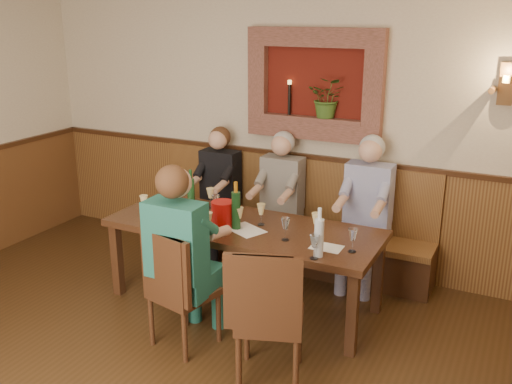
% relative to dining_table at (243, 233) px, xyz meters
% --- Properties ---
extents(room_shell, '(6.04, 6.04, 2.82)m').
position_rel_dining_table_xyz_m(room_shell, '(0.00, -1.85, 1.21)').
color(room_shell, '#C1AE92').
rests_on(room_shell, ground).
extents(wainscoting, '(6.02, 6.02, 1.15)m').
position_rel_dining_table_xyz_m(wainscoting, '(0.00, -1.85, -0.09)').
color(wainscoting, '#563118').
rests_on(wainscoting, ground).
extents(wall_niche, '(1.36, 0.30, 1.06)m').
position_rel_dining_table_xyz_m(wall_niche, '(0.24, 1.09, 1.13)').
color(wall_niche, '#54130C').
rests_on(wall_niche, ground).
extents(wall_sconce, '(0.25, 0.20, 0.35)m').
position_rel_dining_table_xyz_m(wall_sconce, '(1.90, 1.08, 1.27)').
color(wall_sconce, '#563118').
rests_on(wall_sconce, ground).
extents(dining_table, '(2.40, 0.90, 0.75)m').
position_rel_dining_table_xyz_m(dining_table, '(0.00, 0.00, 0.00)').
color(dining_table, '#32190F').
rests_on(dining_table, ground).
extents(bench, '(3.00, 0.45, 1.11)m').
position_rel_dining_table_xyz_m(bench, '(0.00, 0.94, -0.35)').
color(bench, '#381E0F').
rests_on(bench, ground).
extents(chair_near_left, '(0.52, 0.52, 0.98)m').
position_rel_dining_table_xyz_m(chair_near_left, '(-0.11, -0.81, -0.39)').
color(chair_near_left, '#32190F').
rests_on(chair_near_left, ground).
extents(chair_near_right, '(0.58, 0.58, 1.04)m').
position_rel_dining_table_xyz_m(chair_near_right, '(0.69, -0.92, -0.37)').
color(chair_near_right, '#32190F').
rests_on(chair_near_right, ground).
extents(person_bench_left, '(0.40, 0.49, 1.38)m').
position_rel_dining_table_xyz_m(person_bench_left, '(-0.76, 0.84, -0.10)').
color(person_bench_left, black).
rests_on(person_bench_left, ground).
extents(person_bench_mid, '(0.41, 0.50, 1.40)m').
position_rel_dining_table_xyz_m(person_bench_mid, '(-0.04, 0.84, -0.10)').
color(person_bench_mid, '#55514D').
rests_on(person_bench_mid, ground).
extents(person_bench_right, '(0.43, 0.53, 1.45)m').
position_rel_dining_table_xyz_m(person_bench_right, '(0.85, 0.84, -0.07)').
color(person_bench_right, navy).
rests_on(person_bench_right, ground).
extents(person_chair_front, '(0.45, 0.55, 1.49)m').
position_rel_dining_table_xyz_m(person_chair_front, '(-0.10, -0.78, -0.06)').
color(person_chair_front, '#1A505D').
rests_on(person_chair_front, ground).
extents(spittoon_bucket, '(0.24, 0.24, 0.22)m').
position_rel_dining_table_xyz_m(spittoon_bucket, '(-0.14, -0.10, 0.19)').
color(spittoon_bucket, red).
rests_on(spittoon_bucket, dining_table).
extents(wine_bottle_green_a, '(0.08, 0.08, 0.42)m').
position_rel_dining_table_xyz_m(wine_bottle_green_a, '(-0.01, -0.10, 0.25)').
color(wine_bottle_green_a, '#19471E').
rests_on(wine_bottle_green_a, dining_table).
extents(wine_bottle_green_b, '(0.07, 0.07, 0.38)m').
position_rel_dining_table_xyz_m(wine_bottle_green_b, '(-0.64, 0.17, 0.23)').
color(wine_bottle_green_b, '#19471E').
rests_on(wine_bottle_green_b, dining_table).
extents(water_bottle, '(0.08, 0.08, 0.39)m').
position_rel_dining_table_xyz_m(water_bottle, '(0.82, -0.33, 0.23)').
color(water_bottle, silver).
rests_on(water_bottle, dining_table).
extents(tasting_sheet_a, '(0.34, 0.30, 0.00)m').
position_rel_dining_table_xyz_m(tasting_sheet_a, '(-0.76, -0.15, 0.08)').
color(tasting_sheet_a, white).
rests_on(tasting_sheet_a, dining_table).
extents(tasting_sheet_b, '(0.38, 0.34, 0.00)m').
position_rel_dining_table_xyz_m(tasting_sheet_b, '(0.08, -0.10, 0.08)').
color(tasting_sheet_b, white).
rests_on(tasting_sheet_b, dining_table).
extents(tasting_sheet_c, '(0.25, 0.18, 0.00)m').
position_rel_dining_table_xyz_m(tasting_sheet_c, '(0.82, -0.15, 0.08)').
color(tasting_sheet_c, white).
rests_on(tasting_sheet_c, dining_table).
extents(tasting_sheet_d, '(0.32, 0.24, 0.00)m').
position_rel_dining_table_xyz_m(tasting_sheet_d, '(-0.39, -0.28, 0.08)').
color(tasting_sheet_d, white).
rests_on(tasting_sheet_d, dining_table).
extents(wine_glass_0, '(0.08, 0.08, 0.19)m').
position_rel_dining_table_xyz_m(wine_glass_0, '(-0.91, -0.19, 0.17)').
color(wine_glass_0, '#E7D28A').
rests_on(wine_glass_0, dining_table).
extents(wine_glass_1, '(0.08, 0.08, 0.19)m').
position_rel_dining_table_xyz_m(wine_glass_1, '(-0.83, 0.07, 0.17)').
color(wine_glass_1, white).
rests_on(wine_glass_1, dining_table).
extents(wine_glass_2, '(0.08, 0.08, 0.19)m').
position_rel_dining_table_xyz_m(wine_glass_2, '(-0.60, -0.25, 0.17)').
color(wine_glass_2, '#E7D28A').
rests_on(wine_glass_2, dining_table).
extents(wine_glass_3, '(0.08, 0.08, 0.19)m').
position_rel_dining_table_xyz_m(wine_glass_3, '(-0.33, 0.11, 0.17)').
color(wine_glass_3, white).
rests_on(wine_glass_3, dining_table).
extents(wine_glass_4, '(0.08, 0.08, 0.19)m').
position_rel_dining_table_xyz_m(wine_glass_4, '(0.01, -0.10, 0.17)').
color(wine_glass_4, '#E7D28A').
rests_on(wine_glass_4, dining_table).
extents(wine_glass_5, '(0.08, 0.08, 0.19)m').
position_rel_dining_table_xyz_m(wine_glass_5, '(0.14, 0.07, 0.17)').
color(wine_glass_5, '#E7D28A').
rests_on(wine_glass_5, dining_table).
extents(wine_glass_6, '(0.08, 0.08, 0.19)m').
position_rel_dining_table_xyz_m(wine_glass_6, '(0.47, -0.15, 0.17)').
color(wine_glass_6, white).
rests_on(wine_glass_6, dining_table).
extents(wine_glass_7, '(0.08, 0.08, 0.19)m').
position_rel_dining_table_xyz_m(wine_glass_7, '(0.65, 0.07, 0.17)').
color(wine_glass_7, '#E7D28A').
rests_on(wine_glass_7, dining_table).
extents(wine_glass_8, '(0.08, 0.08, 0.19)m').
position_rel_dining_table_xyz_m(wine_glass_8, '(1.02, -0.14, 0.17)').
color(wine_glass_8, white).
rests_on(wine_glass_8, dining_table).
extents(wine_glass_9, '(0.08, 0.08, 0.19)m').
position_rel_dining_table_xyz_m(wine_glass_9, '(-0.16, -0.32, 0.17)').
color(wine_glass_9, '#E7D28A').
rests_on(wine_glass_9, dining_table).
extents(wine_glass_10, '(0.08, 0.08, 0.19)m').
position_rel_dining_table_xyz_m(wine_glass_10, '(-0.49, 0.27, 0.17)').
color(wine_glass_10, '#E7D28A').
rests_on(wine_glass_10, dining_table).
extents(wine_glass_11, '(0.08, 0.08, 0.19)m').
position_rel_dining_table_xyz_m(wine_glass_11, '(0.81, -0.39, 0.17)').
color(wine_glass_11, white).
rests_on(wine_glass_11, dining_table).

